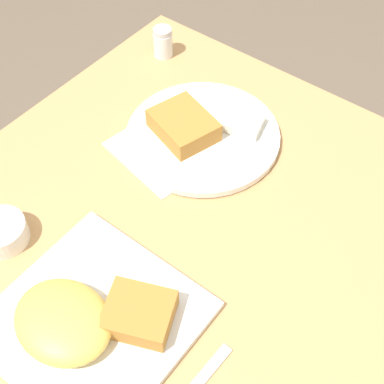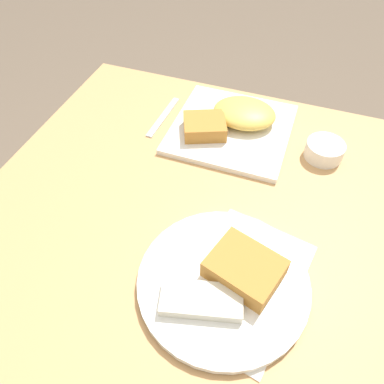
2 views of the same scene
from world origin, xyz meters
name	(u,v)px [view 2 (image 2 of 2)]	position (x,y,z in m)	size (l,w,h in m)	color
ground_plane	(193,329)	(0.00, 0.00, 0.00)	(8.00, 8.00, 0.00)	brown
dining_table	(193,227)	(0.00, 0.00, 0.61)	(0.89, 0.86, 0.70)	tan
menu_card	(243,282)	(-0.14, 0.14, 0.70)	(0.23, 0.30, 0.00)	silver
plate_square_near	(233,122)	(-0.01, -0.26, 0.72)	(0.28, 0.28, 0.06)	white
plate_oval_far	(227,280)	(-0.12, 0.16, 0.72)	(0.30, 0.30, 0.05)	white
sauce_ramekin	(325,150)	(-0.24, -0.24, 0.72)	(0.09, 0.09, 0.04)	white
butter_knife	(163,117)	(0.17, -0.25, 0.70)	(0.02, 0.17, 0.00)	silver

